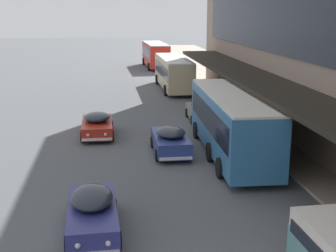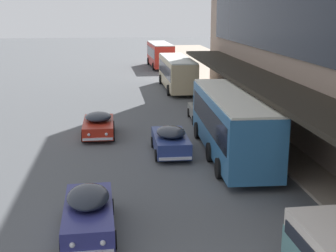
{
  "view_description": "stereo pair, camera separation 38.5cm",
  "coord_description": "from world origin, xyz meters",
  "px_view_note": "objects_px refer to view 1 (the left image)",
  "views": [
    {
      "loc": [
        -2.51,
        -9.38,
        7.82
      ],
      "look_at": [
        0.6,
        14.69,
        1.67
      ],
      "focal_mm": 50.0,
      "sensor_mm": 36.0,
      "label": 1
    },
    {
      "loc": [
        -2.13,
        -9.43,
        7.82
      ],
      "look_at": [
        0.6,
        14.69,
        1.67
      ],
      "focal_mm": 50.0,
      "sensor_mm": 36.0,
      "label": 2
    }
  ],
  "objects_px": {
    "sedan_trailing_mid": "(202,110)",
    "sedan_trailing_near": "(92,212)",
    "transit_bus_kerbside_far": "(231,121)",
    "sedan_far_back": "(97,125)",
    "transit_bus_kerbside_front": "(173,71)",
    "transit_bus_kerbside_rear": "(156,53)",
    "sedan_oncoming_front": "(170,140)"
  },
  "relations": [
    {
      "from": "sedan_trailing_mid",
      "to": "sedan_trailing_near",
      "type": "distance_m",
      "value": 17.88
    },
    {
      "from": "sedan_oncoming_front",
      "to": "sedan_trailing_mid",
      "type": "distance_m",
      "value": 8.16
    },
    {
      "from": "transit_bus_kerbside_far",
      "to": "sedan_far_back",
      "type": "relative_size",
      "value": 2.56
    },
    {
      "from": "sedan_trailing_mid",
      "to": "sedan_trailing_near",
      "type": "xyz_separation_m",
      "value": [
        -7.26,
        -16.35,
        0.02
      ]
    },
    {
      "from": "transit_bus_kerbside_far",
      "to": "sedan_oncoming_front",
      "type": "xyz_separation_m",
      "value": [
        -3.19,
        0.75,
        -1.18
      ]
    },
    {
      "from": "transit_bus_kerbside_rear",
      "to": "sedan_oncoming_front",
      "type": "xyz_separation_m",
      "value": [
        -3.15,
        -38.46,
        -1.11
      ]
    },
    {
      "from": "transit_bus_kerbside_front",
      "to": "sedan_far_back",
      "type": "distance_m",
      "value": 18.02
    },
    {
      "from": "transit_bus_kerbside_far",
      "to": "sedan_trailing_near",
      "type": "bearing_deg",
      "value": -131.52
    },
    {
      "from": "sedan_trailing_near",
      "to": "transit_bus_kerbside_rear",
      "type": "bearing_deg",
      "value": 81.41
    },
    {
      "from": "sedan_far_back",
      "to": "sedan_trailing_mid",
      "type": "height_order",
      "value": "sedan_trailing_mid"
    },
    {
      "from": "transit_bus_kerbside_rear",
      "to": "sedan_trailing_near",
      "type": "bearing_deg",
      "value": -98.59
    },
    {
      "from": "transit_bus_kerbside_front",
      "to": "sedan_trailing_near",
      "type": "bearing_deg",
      "value": -103.46
    },
    {
      "from": "transit_bus_kerbside_rear",
      "to": "sedan_oncoming_front",
      "type": "relative_size",
      "value": 2.27
    },
    {
      "from": "transit_bus_kerbside_front",
      "to": "sedan_trailing_near",
      "type": "distance_m",
      "value": 30.46
    },
    {
      "from": "transit_bus_kerbside_front",
      "to": "sedan_oncoming_front",
      "type": "distance_m",
      "value": 21.0
    },
    {
      "from": "sedan_trailing_near",
      "to": "sedan_far_back",
      "type": "bearing_deg",
      "value": 90.24
    },
    {
      "from": "transit_bus_kerbside_rear",
      "to": "transit_bus_kerbside_front",
      "type": "bearing_deg",
      "value": -90.2
    },
    {
      "from": "sedan_far_back",
      "to": "sedan_trailing_near",
      "type": "height_order",
      "value": "sedan_trailing_near"
    },
    {
      "from": "sedan_trailing_near",
      "to": "sedan_oncoming_front",
      "type": "bearing_deg",
      "value": 65.73
    },
    {
      "from": "sedan_oncoming_front",
      "to": "sedan_trailing_near",
      "type": "xyz_separation_m",
      "value": [
        -4.0,
        -8.86,
        -0.0
      ]
    },
    {
      "from": "transit_bus_kerbside_front",
      "to": "sedan_trailing_near",
      "type": "xyz_separation_m",
      "value": [
        -7.09,
        -29.61,
        -1.04
      ]
    },
    {
      "from": "transit_bus_kerbside_rear",
      "to": "sedan_trailing_mid",
      "type": "xyz_separation_m",
      "value": [
        0.11,
        -30.98,
        -1.13
      ]
    },
    {
      "from": "sedan_trailing_mid",
      "to": "sedan_trailing_near",
      "type": "relative_size",
      "value": 0.93
    },
    {
      "from": "transit_bus_kerbside_front",
      "to": "sedan_far_back",
      "type": "bearing_deg",
      "value": -113.39
    },
    {
      "from": "sedan_far_back",
      "to": "sedan_trailing_mid",
      "type": "distance_m",
      "value": 8.0
    },
    {
      "from": "sedan_trailing_mid",
      "to": "transit_bus_kerbside_front",
      "type": "bearing_deg",
      "value": 90.73
    },
    {
      "from": "transit_bus_kerbside_front",
      "to": "transit_bus_kerbside_far",
      "type": "relative_size",
      "value": 0.95
    },
    {
      "from": "transit_bus_kerbside_far",
      "to": "sedan_trailing_near",
      "type": "relative_size",
      "value": 2.39
    },
    {
      "from": "transit_bus_kerbside_front",
      "to": "transit_bus_kerbside_far",
      "type": "height_order",
      "value": "transit_bus_kerbside_far"
    },
    {
      "from": "sedan_oncoming_front",
      "to": "sedan_trailing_mid",
      "type": "xyz_separation_m",
      "value": [
        3.26,
        7.48,
        -0.02
      ]
    },
    {
      "from": "transit_bus_kerbside_front",
      "to": "sedan_far_back",
      "type": "relative_size",
      "value": 2.44
    },
    {
      "from": "sedan_oncoming_front",
      "to": "sedan_trailing_mid",
      "type": "height_order",
      "value": "sedan_oncoming_front"
    }
  ]
}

